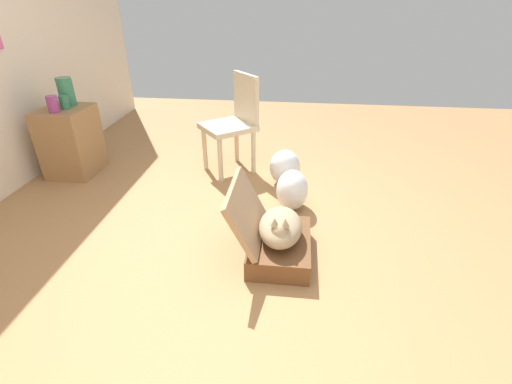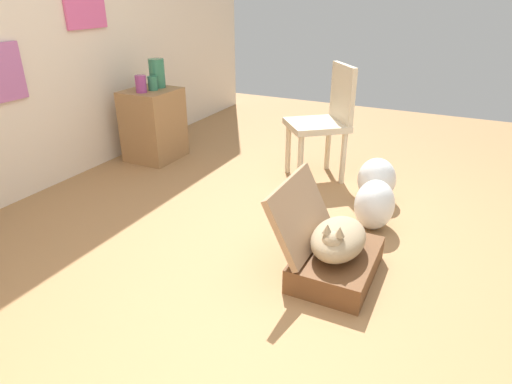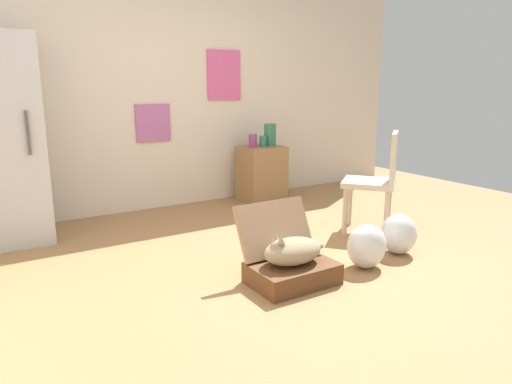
% 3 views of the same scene
% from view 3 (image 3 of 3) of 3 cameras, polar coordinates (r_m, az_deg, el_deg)
% --- Properties ---
extents(ground_plane, '(7.68, 7.68, 0.00)m').
position_cam_3_polar(ground_plane, '(3.51, 3.37, -9.40)').
color(ground_plane, '#9E7247').
rests_on(ground_plane, ground).
extents(wall_back, '(6.40, 0.15, 2.60)m').
position_cam_3_polar(wall_back, '(5.25, -11.18, 12.37)').
color(wall_back, beige).
rests_on(wall_back, ground).
extents(suitcase_base, '(0.57, 0.40, 0.14)m').
position_cam_3_polar(suitcase_base, '(3.27, 4.42, -9.79)').
color(suitcase_base, brown).
rests_on(suitcase_base, ground).
extents(suitcase_lid, '(0.57, 0.21, 0.38)m').
position_cam_3_polar(suitcase_lid, '(3.35, 2.23, -4.45)').
color(suitcase_lid, '#9B7756').
rests_on(suitcase_lid, suitcase_base).
extents(cat, '(0.51, 0.28, 0.23)m').
position_cam_3_polar(cat, '(3.21, 4.36, -7.11)').
color(cat, '#998466').
rests_on(cat, suitcase_base).
extents(plastic_bag_white, '(0.31, 0.26, 0.33)m').
position_cam_3_polar(plastic_bag_white, '(3.59, 13.27, -6.40)').
color(plastic_bag_white, silver).
rests_on(plastic_bag_white, ground).
extents(plastic_bag_clear, '(0.28, 0.28, 0.33)m').
position_cam_3_polar(plastic_bag_clear, '(3.95, 16.94, -4.87)').
color(plastic_bag_clear, silver).
rests_on(plastic_bag_clear, ground).
extents(side_table, '(0.47, 0.42, 0.64)m').
position_cam_3_polar(side_table, '(5.43, 0.66, 2.22)').
color(side_table, olive).
rests_on(side_table, ground).
extents(vase_tall, '(0.09, 0.09, 0.15)m').
position_cam_3_polar(vase_tall, '(5.31, -0.39, 6.25)').
color(vase_tall, '#8C387A').
rests_on(vase_tall, side_table).
extents(vase_short, '(0.14, 0.14, 0.25)m').
position_cam_3_polar(vase_short, '(5.43, 1.71, 6.97)').
color(vase_short, '#2D7051').
rests_on(vase_short, side_table).
extents(vase_round, '(0.08, 0.08, 0.12)m').
position_cam_3_polar(vase_round, '(5.35, 0.87, 6.16)').
color(vase_round, '#2D7051').
rests_on(vase_round, side_table).
extents(chair, '(0.60, 0.61, 0.92)m').
position_cam_3_polar(chair, '(4.37, 14.47, 1.59)').
color(chair, beige).
rests_on(chair, ground).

